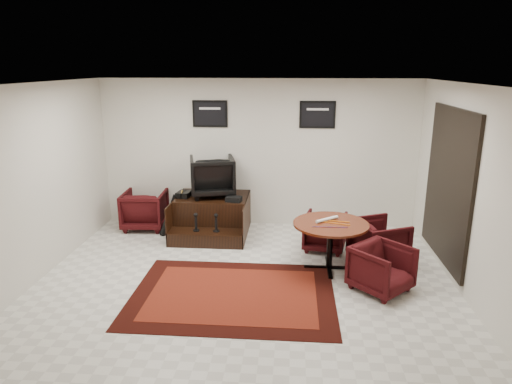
% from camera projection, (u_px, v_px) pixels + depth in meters
% --- Properties ---
extents(ground, '(6.00, 6.00, 0.00)m').
position_uv_depth(ground, '(245.00, 280.00, 6.67)').
color(ground, silver).
rests_on(ground, ground).
extents(room_shell, '(6.02, 5.02, 2.81)m').
position_uv_depth(room_shell, '(275.00, 159.00, 6.27)').
color(room_shell, silver).
rests_on(room_shell, ground).
extents(area_rug, '(2.76, 2.07, 0.01)m').
position_uv_depth(area_rug, '(233.00, 294.00, 6.24)').
color(area_rug, black).
rests_on(area_rug, ground).
extents(shine_podium, '(1.34, 1.37, 0.69)m').
position_uv_depth(shine_podium, '(212.00, 216.00, 8.47)').
color(shine_podium, black).
rests_on(shine_podium, ground).
extents(shine_chair, '(0.94, 0.90, 0.81)m').
position_uv_depth(shine_chair, '(212.00, 174.00, 8.40)').
color(shine_chair, black).
rests_on(shine_chair, shine_podium).
extents(shoes_pair, '(0.26, 0.31, 0.10)m').
position_uv_depth(shoes_pair, '(184.00, 194.00, 8.38)').
color(shoes_pair, black).
rests_on(shoes_pair, shine_podium).
extents(polish_kit, '(0.30, 0.24, 0.09)m').
position_uv_depth(polish_kit, '(234.00, 199.00, 8.10)').
color(polish_kit, black).
rests_on(polish_kit, shine_podium).
extents(umbrella_black, '(0.31, 0.12, 0.83)m').
position_uv_depth(umbrella_black, '(168.00, 214.00, 8.28)').
color(umbrella_black, black).
rests_on(umbrella_black, ground).
extents(umbrella_hooked, '(0.30, 0.11, 0.80)m').
position_uv_depth(umbrella_hooked, '(170.00, 212.00, 8.46)').
color(umbrella_hooked, black).
rests_on(umbrella_hooked, ground).
extents(armchair_side, '(0.81, 0.77, 0.80)m').
position_uv_depth(armchair_side, '(145.00, 208.00, 8.71)').
color(armchair_side, black).
rests_on(armchair_side, ground).
extents(meeting_table, '(1.13, 1.13, 0.74)m').
position_uv_depth(meeting_table, '(331.00, 229.00, 6.88)').
color(meeting_table, '#421509').
rests_on(meeting_table, ground).
extents(table_chair_back, '(0.78, 0.75, 0.69)m').
position_uv_depth(table_chair_back, '(325.00, 230.00, 7.70)').
color(table_chair_back, black).
rests_on(table_chair_back, ground).
extents(table_chair_window, '(0.93, 0.95, 0.76)m').
position_uv_depth(table_chair_window, '(379.00, 239.00, 7.20)').
color(table_chair_window, black).
rests_on(table_chair_window, ground).
extents(table_chair_corner, '(0.96, 0.96, 0.72)m').
position_uv_depth(table_chair_corner, '(382.00, 266.00, 6.27)').
color(table_chair_corner, black).
rests_on(table_chair_corner, ground).
extents(paper_roll, '(0.36, 0.30, 0.05)m').
position_uv_depth(paper_roll, '(327.00, 219.00, 6.94)').
color(paper_roll, silver).
rests_on(paper_roll, meeting_table).
extents(table_clutter, '(0.57, 0.32, 0.01)m').
position_uv_depth(table_clutter, '(334.00, 223.00, 6.81)').
color(table_clutter, orange).
rests_on(table_clutter, meeting_table).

